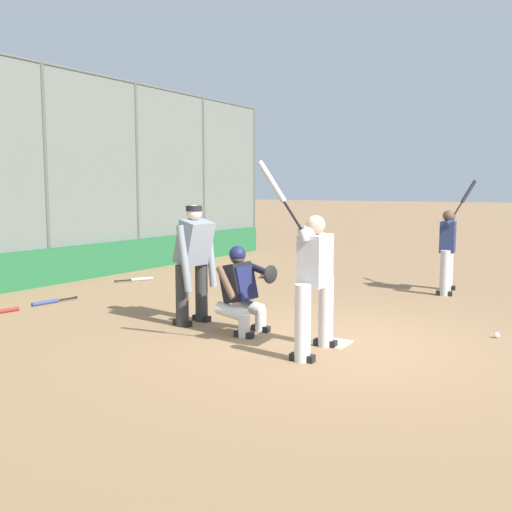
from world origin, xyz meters
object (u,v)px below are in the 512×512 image
catcher_behind_plate (242,288)px  umpire_home (194,261)px  fielding_glove_on_dirt (266,275)px  batter_on_deck (448,248)px  batter_at_plate (314,279)px  spare_bat_near_backstop (49,302)px  baseball_loose (497,335)px  spare_bat_first_base_side (139,279)px

catcher_behind_plate → umpire_home: (-0.09, -0.87, 0.30)m
fielding_glove_on_dirt → batter_on_deck: bearing=92.5°
umpire_home → fielding_glove_on_dirt: 4.61m
batter_at_plate → spare_bat_near_backstop: 5.19m
catcher_behind_plate → spare_bat_near_backstop: bearing=-88.6°
fielding_glove_on_dirt → baseball_loose: fielding_glove_on_dirt is taller
batter_at_plate → batter_on_deck: batter_at_plate is taller
catcher_behind_plate → spare_bat_near_backstop: (-0.01, -3.85, -0.57)m
spare_bat_near_backstop → baseball_loose: bearing=108.4°
batter_at_plate → umpire_home: 2.18m
umpire_home → spare_bat_near_backstop: umpire_home is taller
batter_at_plate → spare_bat_near_backstop: batter_at_plate is taller
batter_at_plate → umpire_home: size_ratio=1.32×
spare_bat_first_base_side → spare_bat_near_backstop: bearing=-142.3°
umpire_home → spare_bat_first_base_side: umpire_home is taller
baseball_loose → batter_at_plate: bearing=-42.1°
baseball_loose → spare_bat_first_base_side: bearing=-99.4°
batter_on_deck → spare_bat_first_base_side: 6.19m
batter_on_deck → spare_bat_near_backstop: bearing=121.7°
catcher_behind_plate → baseball_loose: bearing=118.0°
umpire_home → baseball_loose: (-1.38, 3.82, -0.87)m
batter_at_plate → fielding_glove_on_dirt: bearing=-148.3°
catcher_behind_plate → fielding_glove_on_dirt: bearing=-151.7°
batter_on_deck → spare_bat_near_backstop: (4.57, -5.40, -0.80)m
batter_at_plate → spare_bat_first_base_side: (-3.09, -5.53, -0.85)m
batter_at_plate → fielding_glove_on_dirt: size_ratio=6.67×
spare_bat_near_backstop → fielding_glove_on_dirt: size_ratio=2.60×
catcher_behind_plate → batter_on_deck: size_ratio=0.56×
spare_bat_near_backstop → spare_bat_first_base_side: same height
umpire_home → batter_on_deck: size_ratio=0.81×
catcher_behind_plate → baseball_loose: (-1.47, 2.95, -0.57)m
catcher_behind_plate → fielding_glove_on_dirt: catcher_behind_plate is taller
spare_bat_first_base_side → fielding_glove_on_dirt: 2.70m
catcher_behind_plate → umpire_home: bearing=-94.4°
umpire_home → spare_bat_near_backstop: (0.08, -2.98, -0.87)m
catcher_behind_plate → batter_on_deck: batter_on_deck is taller
batter_on_deck → umpire_home: bearing=143.1°
baseball_loose → spare_bat_near_backstop: bearing=-77.9°
fielding_glove_on_dirt → batter_at_plate: bearing=35.7°
batter_on_deck → catcher_behind_plate: bearing=152.8°
spare_bat_near_backstop → catcher_behind_plate: bearing=96.1°
spare_bat_first_base_side → baseball_loose: (1.20, 7.23, 0.00)m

